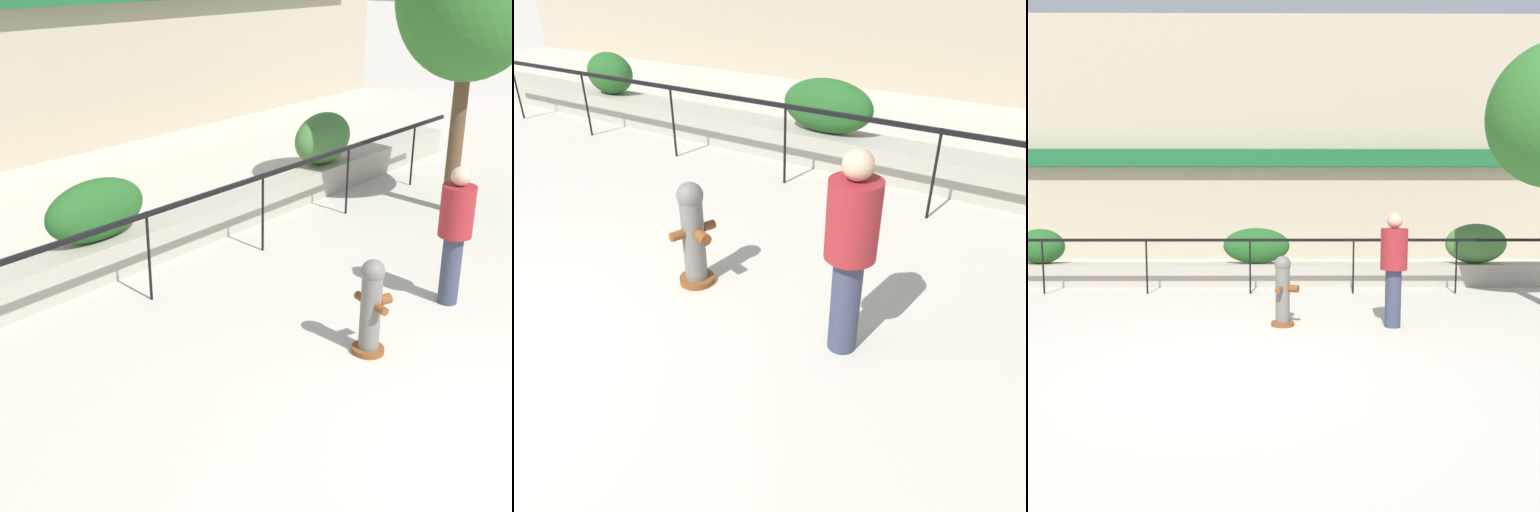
# 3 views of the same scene
# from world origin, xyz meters

# --- Properties ---
(planter_wall_low) EXTENTS (18.00, 0.70, 0.50)m
(planter_wall_low) POSITION_xyz_m (0.00, 6.00, 0.25)
(planter_wall_low) COLOR #ADA393
(planter_wall_low) RESTS_ON ground
(fence_railing_segment) EXTENTS (15.00, 0.05, 1.15)m
(fence_railing_segment) POSITION_xyz_m (-0.00, 4.90, 1.02)
(fence_railing_segment) COLOR black
(fence_railing_segment) RESTS_ON ground
(hedge_bush_1) EXTENTS (1.52, 0.58, 0.82)m
(hedge_bush_1) POSITION_xyz_m (0.08, 6.00, 0.91)
(hedge_bush_1) COLOR #235B23
(hedge_bush_1) RESTS_ON planter_wall_low
(hedge_bush_2) EXTENTS (1.39, 0.69, 0.91)m
(hedge_bush_2) POSITION_xyz_m (5.11, 6.00, 0.96)
(hedge_bush_2) COLOR #427538
(hedge_bush_2) RESTS_ON planter_wall_low
(fire_hydrant) EXTENTS (0.48, 0.48, 1.08)m
(fire_hydrant) POSITION_xyz_m (0.67, 2.16, 0.55)
(fire_hydrant) COLOR brown
(fire_hydrant) RESTS_ON ground
(pedestrian) EXTENTS (0.57, 0.57, 1.73)m
(pedestrian) POSITION_xyz_m (2.34, 2.07, 0.99)
(pedestrian) COLOR #383D56
(pedestrian) RESTS_ON ground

